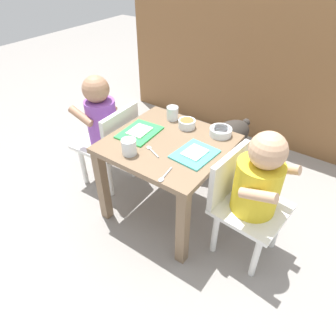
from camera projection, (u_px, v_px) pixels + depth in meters
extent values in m
plane|color=gray|center=(168.00, 209.00, 1.64)|extent=(7.00, 7.00, 0.00)
cube|color=brown|center=(265.00, 60.00, 2.07)|extent=(1.94, 0.39, 0.98)
cube|color=#7A6047|center=(168.00, 144.00, 1.39)|extent=(0.52, 0.50, 0.03)
cube|color=#7A6047|center=(103.00, 186.00, 1.48)|extent=(0.04, 0.04, 0.41)
cube|color=#7A6047|center=(183.00, 229.00, 1.27)|extent=(0.04, 0.04, 0.41)
cube|color=#7A6047|center=(157.00, 145.00, 1.77)|extent=(0.04, 0.04, 0.41)
cube|color=#7A6047|center=(230.00, 175.00, 1.55)|extent=(0.04, 0.04, 0.41)
cube|color=white|center=(105.00, 143.00, 1.69)|extent=(0.29, 0.29, 0.02)
cube|color=white|center=(121.00, 131.00, 1.56)|extent=(0.03, 0.27, 0.22)
cylinder|color=purple|center=(102.00, 122.00, 1.61)|extent=(0.16, 0.16, 0.24)
sphere|color=#A87A5B|center=(96.00, 89.00, 1.50)|extent=(0.14, 0.14, 0.14)
cylinder|color=white|center=(107.00, 149.00, 1.88)|extent=(0.03, 0.03, 0.25)
cylinder|color=white|center=(83.00, 165.00, 1.75)|extent=(0.03, 0.03, 0.25)
cylinder|color=white|center=(132.00, 159.00, 1.79)|extent=(0.03, 0.03, 0.25)
cylinder|color=white|center=(110.00, 177.00, 1.66)|extent=(0.03, 0.03, 0.25)
cylinder|color=#A87A5B|center=(105.00, 103.00, 1.65)|extent=(0.15, 0.05, 0.09)
cylinder|color=#A87A5B|center=(81.00, 116.00, 1.53)|extent=(0.15, 0.05, 0.09)
cube|color=white|center=(251.00, 209.00, 1.29)|extent=(0.30, 0.30, 0.02)
cube|color=white|center=(228.00, 175.00, 1.28)|extent=(0.05, 0.27, 0.22)
cylinder|color=yellow|center=(256.00, 187.00, 1.21)|extent=(0.19, 0.19, 0.23)
sphere|color=tan|center=(268.00, 151.00, 1.09)|extent=(0.14, 0.14, 0.14)
cylinder|color=white|center=(256.00, 256.00, 1.26)|extent=(0.03, 0.03, 0.25)
cylinder|color=white|center=(277.00, 228.00, 1.38)|extent=(0.03, 0.03, 0.25)
cylinder|color=white|center=(215.00, 232.00, 1.36)|extent=(0.03, 0.03, 0.25)
cylinder|color=white|center=(238.00, 207.00, 1.48)|extent=(0.03, 0.03, 0.25)
cylinder|color=tan|center=(258.00, 195.00, 1.09)|extent=(0.15, 0.05, 0.09)
cylinder|color=tan|center=(282.00, 169.00, 1.21)|extent=(0.15, 0.05, 0.09)
ellipsoid|color=#332D28|center=(228.00, 136.00, 1.87)|extent=(0.26, 0.39, 0.18)
sphere|color=#332D28|center=(205.00, 142.00, 1.74)|extent=(0.14, 0.14, 0.14)
sphere|color=black|center=(199.00, 145.00, 1.72)|extent=(0.06, 0.06, 0.06)
torus|color=green|center=(209.00, 142.00, 1.77)|extent=(0.12, 0.06, 0.11)
sphere|color=#332D28|center=(246.00, 122.00, 1.94)|extent=(0.05, 0.05, 0.05)
cylinder|color=#332D28|center=(209.00, 156.00, 1.94)|extent=(0.04, 0.04, 0.11)
cylinder|color=#332D28|center=(221.00, 163.00, 1.87)|extent=(0.04, 0.04, 0.11)
cylinder|color=#332D28|center=(229.00, 145.00, 2.04)|extent=(0.04, 0.04, 0.11)
cylinder|color=#332D28|center=(241.00, 152.00, 1.97)|extent=(0.04, 0.04, 0.11)
cube|color=green|center=(139.00, 132.00, 1.43)|extent=(0.17, 0.21, 0.01)
cube|color=white|center=(139.00, 131.00, 1.43)|extent=(0.09, 0.11, 0.01)
cube|color=#4CC6BC|center=(195.00, 154.00, 1.29)|extent=(0.16, 0.19, 0.01)
cube|color=white|center=(195.00, 153.00, 1.29)|extent=(0.09, 0.11, 0.01)
cylinder|color=white|center=(129.00, 147.00, 1.28)|extent=(0.06, 0.06, 0.07)
cylinder|color=silver|center=(129.00, 150.00, 1.29)|extent=(0.06, 0.06, 0.04)
cylinder|color=white|center=(172.00, 113.00, 1.52)|extent=(0.06, 0.06, 0.07)
cylinder|color=silver|center=(172.00, 116.00, 1.53)|extent=(0.05, 0.05, 0.03)
cylinder|color=white|center=(221.00, 132.00, 1.41)|extent=(0.10, 0.10, 0.04)
cylinder|color=#D84C33|center=(221.00, 129.00, 1.40)|extent=(0.08, 0.08, 0.01)
cylinder|color=white|center=(187.00, 124.00, 1.47)|extent=(0.08, 0.08, 0.04)
cylinder|color=#B26633|center=(187.00, 121.00, 1.45)|extent=(0.07, 0.07, 0.01)
cylinder|color=silver|center=(167.00, 173.00, 1.20)|extent=(0.02, 0.08, 0.01)
ellipsoid|color=silver|center=(161.00, 180.00, 1.16)|extent=(0.02, 0.03, 0.01)
cylinder|color=silver|center=(154.00, 153.00, 1.30)|extent=(0.07, 0.04, 0.01)
ellipsoid|color=silver|center=(149.00, 148.00, 1.34)|extent=(0.03, 0.03, 0.01)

